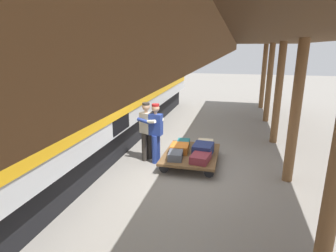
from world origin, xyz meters
TOP-DOWN VIEW (x-y plane):
  - ground_plane at (0.00, 0.00)m, footprint 60.00×60.00m
  - platform_canopy at (-2.20, 0.00)m, footprint 3.20×18.84m
  - train_car at (3.62, -0.00)m, footprint 3.02×18.84m
  - luggage_cart at (0.24, -0.46)m, footprint 1.49×1.95m
  - suitcase_cream_canvas at (-0.09, -1.00)m, footprint 0.47×0.57m
  - suitcase_burgundy_valise at (-0.09, 0.07)m, footprint 0.53×0.69m
  - suitcase_navy_fabric at (-0.09, -0.46)m, footprint 0.57×0.67m
  - suitcase_teal_softside at (0.57, -1.00)m, footprint 0.39×0.56m
  - suitcase_slate_roller at (0.57, 0.07)m, footprint 0.42×0.55m
  - suitcase_orange_carryall at (0.57, -0.46)m, footprint 0.53×0.57m
  - porter_in_overalls at (1.26, -0.34)m, footprint 0.70×0.48m
  - porter_by_door at (1.53, -0.43)m, footprint 0.74×0.60m

SIDE VIEW (x-z plane):
  - ground_plane at x=0.00m, z-range 0.00..0.00m
  - luggage_cart at x=0.24m, z-range 0.11..0.43m
  - suitcase_teal_softside at x=0.57m, z-range 0.31..0.48m
  - suitcase_burgundy_valise at x=-0.09m, z-range 0.31..0.52m
  - suitcase_cream_canvas at x=-0.09m, z-range 0.31..0.52m
  - suitcase_slate_roller at x=0.57m, z-range 0.31..0.52m
  - suitcase_orange_carryall at x=0.57m, z-range 0.31..0.54m
  - suitcase_navy_fabric at x=-0.09m, z-range 0.31..0.61m
  - porter_in_overalls at x=1.26m, z-range 0.07..1.78m
  - porter_by_door at x=1.53m, z-range 0.07..1.78m
  - train_car at x=3.62m, z-range 0.06..4.06m
  - platform_canopy at x=-2.20m, z-range 1.48..5.04m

